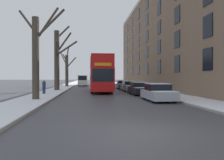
# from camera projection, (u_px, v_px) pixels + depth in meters

# --- Properties ---
(ground_plane) EXTENTS (320.00, 320.00, 0.00)m
(ground_plane) POSITION_uv_depth(u_px,v_px,m) (142.00, 132.00, 7.34)
(ground_plane) COLOR #424247
(sidewalk_left) EXTENTS (2.96, 130.00, 0.16)m
(sidewalk_left) POSITION_uv_depth(u_px,v_px,m) (72.00, 84.00, 59.36)
(sidewalk_left) COLOR gray
(sidewalk_left) RESTS_ON ground
(sidewalk_right) EXTENTS (2.96, 130.00, 0.16)m
(sidewalk_right) POSITION_uv_depth(u_px,v_px,m) (117.00, 84.00, 60.69)
(sidewalk_right) COLOR gray
(sidewalk_right) RESTS_ON ground
(terrace_facade_right) EXTENTS (9.10, 47.72, 16.33)m
(terrace_facade_right) POSITION_uv_depth(u_px,v_px,m) (174.00, 39.00, 35.61)
(terrace_facade_right) COLOR #7A604C
(terrace_facade_right) RESTS_ON ground
(bare_tree_left_0) EXTENTS (3.64, 1.29, 7.53)m
(bare_tree_left_0) POSITION_uv_depth(u_px,v_px,m) (37.00, 54.00, 16.78)
(bare_tree_left_0) COLOR #423A30
(bare_tree_left_0) RESTS_ON ground
(bare_tree_left_1) EXTENTS (3.02, 3.92, 8.88)m
(bare_tree_left_1) POSITION_uv_depth(u_px,v_px,m) (58.00, 58.00, 28.65)
(bare_tree_left_1) COLOR #423A30
(bare_tree_left_1) RESTS_ON ground
(bare_tree_left_2) EXTENTS (3.34, 3.65, 7.51)m
(bare_tree_left_2) POSITION_uv_depth(u_px,v_px,m) (67.00, 69.00, 40.79)
(bare_tree_left_2) COLOR #423A30
(bare_tree_left_2) RESTS_ON ground
(double_decker_bus) EXTENTS (2.49, 11.61, 4.29)m
(double_decker_bus) POSITION_uv_depth(u_px,v_px,m) (100.00, 73.00, 27.97)
(double_decker_bus) COLOR red
(double_decker_bus) RESTS_ON ground
(parked_car_0) EXTENTS (1.85, 4.01, 1.36)m
(parked_car_0) POSITION_uv_depth(u_px,v_px,m) (158.00, 93.00, 16.92)
(parked_car_0) COLOR #9EA3AD
(parked_car_0) RESTS_ON ground
(parked_car_1) EXTENTS (1.79, 4.29, 1.33)m
(parked_car_1) POSITION_uv_depth(u_px,v_px,m) (140.00, 89.00, 23.01)
(parked_car_1) COLOR black
(parked_car_1) RESTS_ON ground
(parked_car_2) EXTENTS (1.76, 4.25, 1.34)m
(parked_car_2) POSITION_uv_depth(u_px,v_px,m) (129.00, 86.00, 28.76)
(parked_car_2) COLOR #9EA3AD
(parked_car_2) RESTS_ON ground
(parked_car_3) EXTENTS (1.89, 3.95, 1.36)m
(parked_car_3) POSITION_uv_depth(u_px,v_px,m) (123.00, 85.00, 34.49)
(parked_car_3) COLOR #474C56
(parked_car_3) RESTS_ON ground
(oncoming_van) EXTENTS (1.91, 5.10, 2.23)m
(oncoming_van) POSITION_uv_depth(u_px,v_px,m) (83.00, 80.00, 46.68)
(oncoming_van) COLOR white
(oncoming_van) RESTS_ON ground
(pedestrian_left_sidewalk) EXTENTS (0.34, 0.34, 1.58)m
(pedestrian_left_sidewalk) POSITION_uv_depth(u_px,v_px,m) (44.00, 87.00, 22.42)
(pedestrian_left_sidewalk) COLOR navy
(pedestrian_left_sidewalk) RESTS_ON ground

